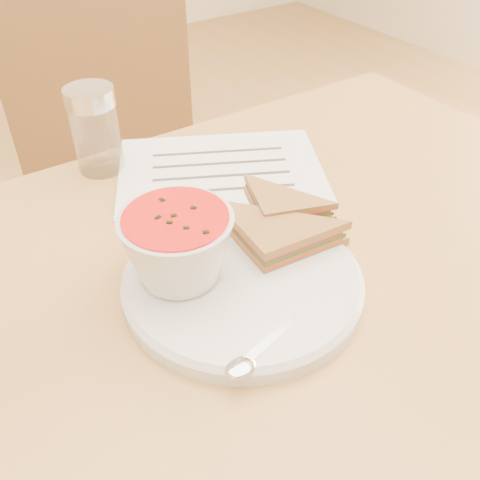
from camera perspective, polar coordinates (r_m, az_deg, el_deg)
dining_table at (r=0.93m, az=3.25°, el=-19.30°), size 1.00×0.70×0.75m
chair_far at (r=1.23m, az=-11.39°, el=3.83°), size 0.49×0.49×0.95m
plate at (r=0.59m, az=0.28°, el=-4.50°), size 0.27×0.27×0.02m
soup_bowl at (r=0.56m, az=-6.60°, el=-1.01°), size 0.14×0.14×0.08m
sandwich_half_a at (r=0.57m, az=2.60°, el=-2.84°), size 0.13×0.13×0.04m
sandwich_half_b at (r=0.62m, az=2.55°, el=1.67°), size 0.12×0.12×0.03m
spoon at (r=0.52m, az=3.52°, el=-10.42°), size 0.16×0.07×0.01m
paper_menu at (r=0.79m, az=-2.05°, el=7.42°), size 0.36×0.33×0.00m
condiment_shaker at (r=0.80m, az=-15.16°, el=11.25°), size 0.08×0.08×0.12m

